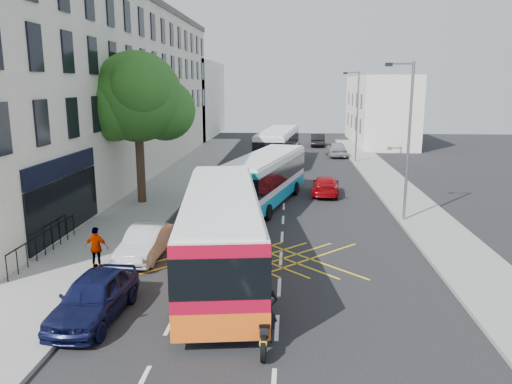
% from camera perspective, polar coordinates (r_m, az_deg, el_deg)
% --- Properties ---
extents(ground, '(120.00, 120.00, 0.00)m').
position_cam_1_polar(ground, '(15.34, 2.41, -15.21)').
color(ground, black).
rests_on(ground, ground).
extents(pavement_left, '(5.00, 70.00, 0.15)m').
position_cam_1_polar(pavement_left, '(30.74, -12.86, -1.21)').
color(pavement_left, gray).
rests_on(pavement_left, ground).
extents(pavement_right, '(3.00, 70.00, 0.15)m').
position_cam_1_polar(pavement_right, '(30.32, 17.52, -1.67)').
color(pavement_right, gray).
rests_on(pavement_right, ground).
extents(terrace_main, '(8.30, 45.00, 13.50)m').
position_cam_1_polar(terrace_main, '(40.70, -17.02, 11.29)').
color(terrace_main, beige).
rests_on(terrace_main, ground).
extents(terrace_far, '(8.00, 20.00, 10.00)m').
position_cam_1_polar(terrace_far, '(70.12, -8.01, 10.45)').
color(terrace_far, silver).
rests_on(terrace_far, ground).
extents(building_right, '(6.00, 18.00, 8.00)m').
position_cam_1_polar(building_right, '(62.61, 13.91, 9.09)').
color(building_right, silver).
rests_on(building_right, ground).
extents(street_tree, '(6.30, 5.70, 8.80)m').
position_cam_1_polar(street_tree, '(29.91, -13.47, 10.43)').
color(street_tree, '#382619').
rests_on(street_tree, pavement_left).
extents(lamp_near, '(1.45, 0.15, 8.00)m').
position_cam_1_polar(lamp_near, '(26.39, 16.89, 6.39)').
color(lamp_near, slate).
rests_on(lamp_near, pavement_right).
extents(lamp_far, '(1.45, 0.15, 8.00)m').
position_cam_1_polar(lamp_far, '(46.06, 11.38, 8.96)').
color(lamp_far, slate).
rests_on(lamp_far, pavement_right).
extents(railings, '(0.08, 5.60, 1.14)m').
position_cam_1_polar(railings, '(22.32, -23.03, -5.29)').
color(railings, black).
rests_on(railings, pavement_left).
extents(bus_near, '(4.15, 11.79, 3.24)m').
position_cam_1_polar(bus_near, '(18.61, -3.98, -4.53)').
color(bus_near, silver).
rests_on(bus_near, ground).
extents(bus_mid, '(4.89, 10.88, 2.98)m').
position_cam_1_polar(bus_mid, '(29.74, 1.05, 1.59)').
color(bus_mid, silver).
rests_on(bus_mid, ground).
extents(bus_far, '(3.81, 11.30, 3.12)m').
position_cam_1_polar(bus_far, '(44.56, 2.52, 5.24)').
color(bus_far, silver).
rests_on(bus_far, ground).
extents(motorbike, '(0.68, 2.31, 2.05)m').
position_cam_1_polar(motorbike, '(13.96, 1.10, -13.70)').
color(motorbike, black).
rests_on(motorbike, ground).
extents(parked_car_blue, '(1.88, 4.27, 1.43)m').
position_cam_1_polar(parked_car_blue, '(16.32, -18.02, -11.32)').
color(parked_car_blue, '#0D1035').
rests_on(parked_car_blue, ground).
extents(parked_car_silver, '(1.55, 4.00, 1.30)m').
position_cam_1_polar(parked_car_silver, '(21.21, -12.52, -5.67)').
color(parked_car_silver, '#B0B2B8').
rests_on(parked_car_silver, ground).
extents(red_hatchback, '(2.04, 4.33, 1.22)m').
position_cam_1_polar(red_hatchback, '(32.74, 7.97, 0.75)').
color(red_hatchback, '#A0060D').
rests_on(red_hatchback, ground).
extents(distant_car_grey, '(2.66, 5.16, 1.39)m').
position_cam_1_polar(distant_car_grey, '(58.96, 3.45, 6.03)').
color(distant_car_grey, '#404348').
rests_on(distant_car_grey, ground).
extents(distant_car_silver, '(1.94, 4.44, 1.49)m').
position_cam_1_polar(distant_car_silver, '(50.29, 9.19, 4.87)').
color(distant_car_silver, '#96989D').
rests_on(distant_car_silver, ground).
extents(distant_car_dark, '(1.69, 4.51, 1.47)m').
position_cam_1_polar(distant_car_dark, '(58.56, 7.06, 5.95)').
color(distant_car_dark, black).
rests_on(distant_car_dark, ground).
extents(pedestrian_far, '(0.98, 0.48, 1.62)m').
position_cam_1_polar(pedestrian_far, '(20.07, -17.76, -6.08)').
color(pedestrian_far, gray).
rests_on(pedestrian_far, pavement_left).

